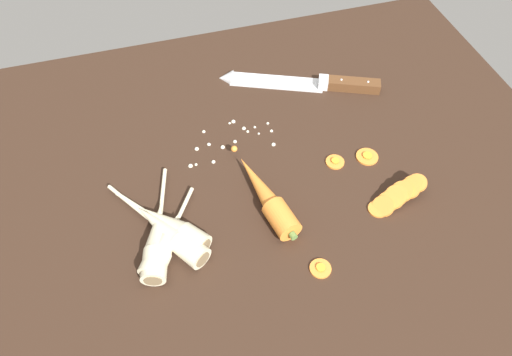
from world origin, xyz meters
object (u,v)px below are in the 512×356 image
whole_carrot (267,197)px  carrot_slice_stray_near (335,161)px  parsnip_mid_left (169,233)px  parsnip_mid_right (164,244)px  parsnip_front (157,240)px  carrot_slice_stack (397,196)px  chefs_knife (296,82)px  carrot_slice_stray_far (321,268)px  parsnip_back (174,228)px  carrot_slice_stray_mid (367,156)px

whole_carrot → carrot_slice_stray_near: bearing=19.6°
parsnip_mid_left → parsnip_mid_right: (-1.16, -1.80, 0.00)cm
parsnip_front → parsnip_mid_right: 1.44cm
whole_carrot → carrot_slice_stack: bearing=-14.3°
parsnip_mid_left → carrot_slice_stray_near: size_ratio=5.92×
chefs_knife → carrot_slice_stray_far: (-10.95, -42.94, -0.29)cm
carrot_slice_stray_near → parsnip_back: bearing=-167.5°
parsnip_front → carrot_slice_stray_mid: size_ratio=5.29×
parsnip_mid_right → carrot_slice_stack: 40.78cm
whole_carrot → parsnip_front: 19.74cm
chefs_knife → parsnip_back: bearing=-136.8°
parsnip_mid_right → carrot_slice_stray_near: 35.06cm
carrot_slice_stack → carrot_slice_stray_near: bearing=122.6°
parsnip_mid_right → parsnip_back: same height
chefs_knife → parsnip_back: size_ratio=1.97×
parsnip_front → parsnip_back: same height
parsnip_mid_left → parsnip_back: (0.93, 0.79, 0.00)cm
chefs_knife → carrot_slice_stray_far: size_ratio=9.53×
whole_carrot → carrot_slice_stray_far: 15.34cm
parsnip_mid_left → carrot_slice_stray_near: (32.52, 7.78, -1.62)cm
carrot_slice_stack → carrot_slice_stray_far: size_ratio=3.29×
whole_carrot → parsnip_front: whole_carrot is taller
parsnip_front → carrot_slice_stray_near: 35.70cm
parsnip_front → carrot_slice_stray_near: bearing=13.8°
parsnip_mid_left → carrot_slice_stray_far: (21.88, -12.17, -1.62)cm
chefs_knife → carrot_slice_stray_far: bearing=-104.3°
carrot_slice_stray_near → carrot_slice_stray_mid: same height
carrot_slice_stack → carrot_slice_stray_near: (-7.07, 11.07, -0.95)cm
parsnip_mid_right → carrot_slice_stray_far: 25.33cm
carrot_slice_stray_mid → carrot_slice_stray_far: same height
parsnip_back → parsnip_front: bearing=-153.7°
chefs_knife → parsnip_front: 47.06cm
parsnip_mid_left → parsnip_back: bearing=40.3°
parsnip_back → carrot_slice_stray_near: 32.40cm
whole_carrot → parsnip_back: whole_carrot is taller
parsnip_back → carrot_slice_stack: bearing=-6.0°
parsnip_back → chefs_knife: bearing=43.2°
parsnip_back → carrot_slice_stray_mid: parsnip_back is taller
parsnip_mid_right → carrot_slice_stray_mid: bearing=12.8°
carrot_slice_stack → carrot_slice_stray_far: carrot_slice_stack is taller
whole_carrot → carrot_slice_stray_mid: (21.47, 4.89, -1.74)cm
parsnip_mid_left → carrot_slice_stack: bearing=-4.7°
carrot_slice_stack → carrot_slice_stray_far: (-17.70, -8.88, -0.95)cm
parsnip_mid_left → parsnip_front: bearing=-161.3°
parsnip_back → carrot_slice_stray_near: bearing=12.5°
parsnip_back → carrot_slice_stray_near: parsnip_back is taller
whole_carrot → parsnip_front: (-19.50, -3.10, -0.12)cm
parsnip_back → carrot_slice_stray_far: size_ratio=4.83×
whole_carrot → carrot_slice_stray_near: 16.16cm
parsnip_mid_left → carrot_slice_stray_far: bearing=-29.1°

